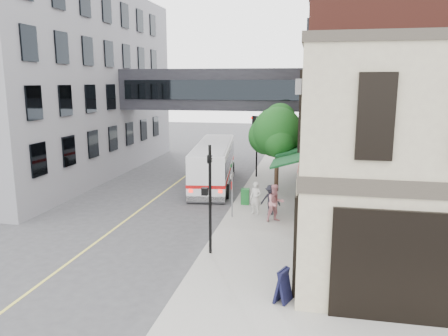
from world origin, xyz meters
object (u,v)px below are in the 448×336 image
at_px(pedestrian_b, 275,203).
at_px(newspaper_box, 245,196).
at_px(pedestrian_c, 271,200).
at_px(pedestrian_a, 256,198).
at_px(sandwich_board, 283,286).
at_px(bus, 214,162).

bearing_deg(pedestrian_b, newspaper_box, 95.37).
relative_size(pedestrian_b, pedestrian_c, 1.18).
distance_m(pedestrian_a, sandwich_board, 9.46).
xyz_separation_m(pedestrian_c, newspaper_box, (-1.61, 1.71, -0.35)).
height_order(newspaper_box, sandwich_board, sandwich_board).
bearing_deg(pedestrian_c, bus, 125.17).
height_order(pedestrian_a, sandwich_board, pedestrian_a).
bearing_deg(pedestrian_c, newspaper_box, 134.42).
bearing_deg(sandwich_board, bus, 132.80).
bearing_deg(bus, pedestrian_a, -60.99).
distance_m(pedestrian_b, sandwich_board, 8.25).
distance_m(bus, pedestrian_c, 8.31).
xyz_separation_m(bus, pedestrian_c, (4.63, -6.87, -0.63)).
bearing_deg(newspaper_box, sandwich_board, -76.17).
height_order(bus, pedestrian_a, bus).
xyz_separation_m(pedestrian_b, pedestrian_c, (-0.34, 1.08, -0.14)).
relative_size(bus, pedestrian_b, 5.66).
distance_m(pedestrian_c, newspaper_box, 2.38).
xyz_separation_m(bus, newspaper_box, (3.02, -5.15, -0.98)).
height_order(pedestrian_b, sandwich_board, pedestrian_b).
xyz_separation_m(pedestrian_a, newspaper_box, (-0.82, 1.75, -0.41)).
relative_size(pedestrian_c, newspaper_box, 1.76).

